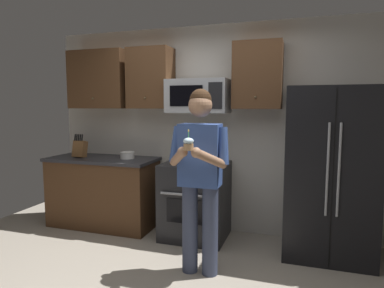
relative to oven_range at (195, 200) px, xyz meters
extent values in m
cube|color=beige|center=(0.15, 0.39, 0.84)|extent=(4.40, 0.10, 2.60)
cube|color=black|center=(0.00, 0.00, 0.00)|extent=(0.76, 0.66, 0.92)
cube|color=black|center=(0.00, -0.33, -0.04)|extent=(0.48, 0.01, 0.28)
cylinder|color=#99999E|center=(0.00, -0.36, 0.16)|extent=(0.60, 0.03, 0.03)
cylinder|color=black|center=(-0.18, -0.14, 0.46)|extent=(0.18, 0.18, 0.01)
cylinder|color=black|center=(0.18, -0.14, 0.46)|extent=(0.18, 0.18, 0.01)
cylinder|color=black|center=(-0.18, 0.14, 0.46)|extent=(0.18, 0.18, 0.01)
cylinder|color=black|center=(0.18, 0.14, 0.46)|extent=(0.18, 0.18, 0.01)
cube|color=#9EA0A5|center=(0.00, 0.12, 1.26)|extent=(0.74, 0.40, 0.40)
cube|color=black|center=(-0.09, -0.08, 1.26)|extent=(0.40, 0.01, 0.24)
cube|color=black|center=(0.26, -0.08, 1.26)|extent=(0.16, 0.01, 0.30)
cube|color=black|center=(1.50, -0.04, 0.44)|extent=(0.90, 0.72, 1.80)
cylinder|color=gray|center=(1.45, -0.41, 0.54)|extent=(0.02, 0.02, 0.90)
cylinder|color=gray|center=(1.55, -0.41, 0.54)|extent=(0.02, 0.02, 0.90)
cube|color=black|center=(1.50, -0.40, 0.44)|extent=(0.01, 0.01, 1.74)
cube|color=#4C301C|center=(-1.40, 0.17, 1.49)|extent=(0.80, 0.34, 0.76)
sphere|color=brown|center=(-1.40, -0.01, 1.24)|extent=(0.03, 0.03, 0.03)
cube|color=#4C301C|center=(-0.65, 0.17, 1.49)|extent=(0.55, 0.34, 0.76)
sphere|color=brown|center=(-0.65, -0.01, 1.24)|extent=(0.03, 0.03, 0.03)
cube|color=#4C301C|center=(0.70, 0.17, 1.49)|extent=(0.55, 0.34, 0.76)
sphere|color=brown|center=(0.70, -0.01, 1.24)|extent=(0.03, 0.03, 0.03)
cube|color=#4C301C|center=(-1.30, 0.02, -0.02)|extent=(1.40, 0.62, 0.88)
cube|color=#2D2D33|center=(-1.30, 0.02, 0.44)|extent=(1.44, 0.66, 0.04)
cube|color=brown|center=(-1.61, -0.03, 0.57)|extent=(0.16, 0.15, 0.24)
cylinder|color=black|center=(-1.66, -0.05, 0.72)|extent=(0.02, 0.04, 0.09)
cylinder|color=black|center=(-1.64, -0.05, 0.72)|extent=(0.02, 0.04, 0.09)
cylinder|color=black|center=(-1.61, -0.05, 0.72)|extent=(0.02, 0.04, 0.09)
cylinder|color=black|center=(-1.58, -0.05, 0.72)|extent=(0.02, 0.04, 0.09)
cylinder|color=black|center=(-1.55, -0.05, 0.72)|extent=(0.02, 0.04, 0.09)
cylinder|color=white|center=(-0.95, 0.06, 0.50)|extent=(0.18, 0.18, 0.08)
torus|color=white|center=(-0.95, 0.06, 0.54)|extent=(0.19, 0.19, 0.01)
cylinder|color=#383F59|center=(0.21, -0.84, -0.03)|extent=(0.15, 0.15, 0.86)
cylinder|color=#383F59|center=(0.41, -0.84, -0.03)|extent=(0.15, 0.15, 0.86)
cube|color=#334C8C|center=(0.31, -0.84, 0.69)|extent=(0.38, 0.22, 0.58)
sphere|color=#A37556|center=(0.31, -0.84, 1.15)|extent=(0.22, 0.22, 0.22)
sphere|color=#382314|center=(0.31, -0.83, 1.20)|extent=(0.20, 0.20, 0.20)
cylinder|color=#334C8C|center=(0.08, -0.87, 0.78)|extent=(0.15, 0.18, 0.35)
cylinder|color=#A37556|center=(0.16, -1.03, 0.69)|extent=(0.26, 0.33, 0.21)
sphere|color=#A37556|center=(0.25, -1.16, 0.76)|extent=(0.09, 0.09, 0.09)
cylinder|color=#334C8C|center=(0.53, -0.87, 0.78)|extent=(0.15, 0.18, 0.35)
cylinder|color=#A37556|center=(0.46, -1.03, 0.69)|extent=(0.26, 0.33, 0.21)
sphere|color=#A37556|center=(0.37, -1.16, 0.76)|extent=(0.09, 0.09, 0.09)
cylinder|color=#A87F56|center=(0.31, -1.18, 0.80)|extent=(0.08, 0.08, 0.06)
ellipsoid|color=silver|center=(0.31, -1.18, 0.85)|extent=(0.09, 0.09, 0.06)
cylinder|color=#4CBF66|center=(0.31, -1.18, 0.90)|extent=(0.01, 0.01, 0.06)
ellipsoid|color=#FFD159|center=(0.31, -1.18, 0.94)|extent=(0.01, 0.01, 0.02)
camera|label=1|loc=(1.20, -3.83, 1.15)|focal=31.65mm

